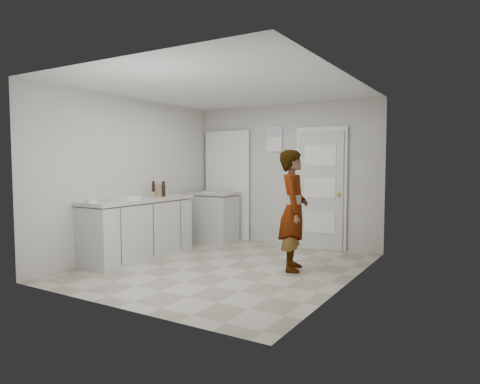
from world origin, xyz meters
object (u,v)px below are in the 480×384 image
Objects in this scene: person at (293,210)px; baking_dish at (125,199)px; oil_cruet_b at (153,189)px; cake_mix_box at (160,190)px; egg_bowl at (91,201)px; spice_jar at (153,195)px; oil_cruet_a at (163,189)px.

baking_dish is at bearing 91.47° from person.
cake_mix_box is at bearing 99.83° from oil_cruet_b.
egg_bowl is at bearing -85.37° from oil_cruet_b.
oil_cruet_b is at bearing -99.40° from cake_mix_box.
oil_cruet_b is 0.85m from baking_dish.
spice_jar is at bearing 89.21° from egg_bowl.
spice_jar is 0.33× the size of oil_cruet_a.
spice_jar is (0.16, -0.33, -0.05)m from cake_mix_box.
oil_cruet_a is 0.85m from baking_dish.
cake_mix_box reaches higher than egg_bowl.
cake_mix_box reaches higher than spice_jar.
oil_cruet_a reaches higher than baking_dish.
oil_cruet_a is at bearing 70.98° from spice_jar.
person is at bearing 5.95° from spice_jar.
spice_jar is 0.20m from oil_cruet_a.
cake_mix_box is 0.76× the size of oil_cruet_a.
oil_cruet_a is 0.19m from oil_cruet_b.
spice_jar is at bearing 95.63° from baking_dish.
person is at bearing 31.62° from egg_bowl.
oil_cruet_b is 1.74× the size of egg_bowl.
egg_bowl is (-0.08, -1.38, -0.09)m from oil_cruet_a.
oil_cruet_a is at bearing 71.04° from person.
baking_dish is at bearing -96.66° from cake_mix_box.
oil_cruet_a is (-2.26, -0.06, 0.22)m from person.
cake_mix_box is 0.19m from oil_cruet_b.
egg_bowl is (0.11, -1.35, -0.09)m from oil_cruet_b.
oil_cruet_a is (0.06, 0.18, 0.08)m from spice_jar.
oil_cruet_a is 1.01× the size of oil_cruet_b.
person is 2.27m from oil_cruet_a.
person is 2.44m from baking_dish.
baking_dish is (-2.26, -0.91, 0.13)m from person.
person is 11.37× the size of egg_bowl.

